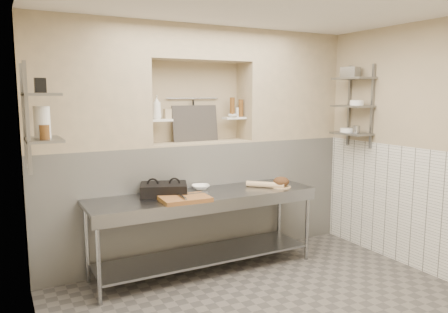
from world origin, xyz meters
TOP-DOWN VIEW (x-y plane):
  - wall_left at (-2.05, 0.00)m, footprint 0.10×3.90m
  - wall_right at (2.05, 0.00)m, footprint 0.10×3.90m
  - wall_back at (0.00, 2.00)m, footprint 4.00×0.10m
  - backwall_lower at (0.00, 1.75)m, footprint 4.00×0.40m
  - alcove_sill at (0.00, 1.75)m, footprint 1.30×0.40m
  - backwall_pillar_left at (-1.33, 1.75)m, footprint 1.35×0.40m
  - backwall_pillar_right at (1.33, 1.75)m, footprint 1.35×0.40m
  - backwall_header at (0.00, 1.75)m, footprint 1.30×0.40m
  - wainscot_left at (-1.99, 0.00)m, footprint 0.02×3.90m
  - wainscot_right at (1.99, 0.00)m, footprint 0.02×3.90m
  - alcove_shelf_left at (-0.50, 1.75)m, footprint 0.28×0.16m
  - alcove_shelf_right at (0.50, 1.75)m, footprint 0.28×0.16m
  - utensil_rail at (0.00, 1.92)m, footprint 0.70×0.02m
  - hanging_steel at (0.00, 1.90)m, footprint 0.02×0.02m
  - splash_panel at (0.00, 1.85)m, footprint 0.60×0.08m
  - shelf_rail_left_a at (-1.98, 1.25)m, footprint 0.03×0.03m
  - shelf_rail_left_b at (-1.98, 0.85)m, footprint 0.03×0.03m
  - wall_shelf_left_lower at (-1.84, 1.05)m, footprint 0.30×0.50m
  - wall_shelf_left_upper at (-1.84, 1.05)m, footprint 0.30×0.50m
  - shelf_rail_right_a at (1.98, 1.25)m, footprint 0.03×0.03m
  - shelf_rail_right_b at (1.98, 0.85)m, footprint 0.03×0.03m
  - wall_shelf_right_lower at (1.84, 1.05)m, footprint 0.30×0.50m
  - wall_shelf_right_mid at (1.84, 1.05)m, footprint 0.30×0.50m
  - wall_shelf_right_upper at (1.84, 1.05)m, footprint 0.30×0.50m
  - prep_table at (-0.19, 1.18)m, footprint 2.60×0.70m
  - panini_press at (-0.63, 1.31)m, footprint 0.59×0.51m
  - cutting_board at (-0.51, 0.98)m, footprint 0.52×0.37m
  - knife_blade at (-0.33, 1.06)m, footprint 0.27×0.05m
  - tongs at (-0.55, 0.97)m, footprint 0.05×0.27m
  - mixing_bowl at (-0.13, 1.42)m, footprint 0.27×0.27m
  - rolling_pin at (0.59, 1.15)m, footprint 0.38×0.36m
  - bread_board at (0.76, 1.06)m, footprint 0.23×0.23m
  - bread_loaf at (0.76, 1.06)m, footprint 0.19×0.19m
  - bottle_soap at (-0.53, 1.75)m, footprint 0.13×0.13m
  - jar_alcove at (-0.39, 1.77)m, footprint 0.08×0.08m
  - bowl_alcove at (0.46, 1.71)m, footprint 0.13×0.13m
  - condiment_a at (0.60, 1.75)m, footprint 0.06×0.06m
  - condiment_b at (0.50, 1.79)m, footprint 0.06×0.06m
  - condiment_c at (0.58, 1.79)m, footprint 0.07×0.07m
  - jug_left at (-1.84, 1.09)m, footprint 0.14×0.14m
  - jar_left at (-1.84, 0.93)m, footprint 0.08×0.08m
  - box_left_upper at (-1.84, 1.07)m, footprint 0.09×0.09m
  - bowl_right at (1.84, 1.13)m, footprint 0.18×0.18m
  - canister_right at (1.84, 0.97)m, footprint 0.09×0.09m
  - bowl_right_mid at (1.84, 0.98)m, footprint 0.17×0.17m
  - basket_right at (1.84, 1.11)m, footprint 0.22×0.25m

SIDE VIEW (x-z plane):
  - prep_table at x=-0.19m, z-range 0.19..1.09m
  - backwall_lower at x=0.00m, z-range 0.00..1.40m
  - wainscot_left at x=-1.99m, z-range 0.00..1.40m
  - wainscot_right at x=1.99m, z-range 0.00..1.40m
  - bread_board at x=0.76m, z-range 0.90..0.91m
  - cutting_board at x=-0.51m, z-range 0.90..0.95m
  - mixing_bowl at x=-0.13m, z-range 0.90..0.95m
  - rolling_pin at x=0.59m, z-range 0.90..0.97m
  - knife_blade at x=-0.33m, z-range 0.95..0.95m
  - tongs at x=-0.55m, z-range 0.94..0.97m
  - panini_press at x=-0.63m, z-range 0.90..1.04m
  - bread_loaf at x=0.76m, z-range 0.91..1.03m
  - wall_left at x=-2.05m, z-range 0.00..2.80m
  - wall_right at x=2.05m, z-range 0.00..2.80m
  - wall_back at x=0.00m, z-range 0.00..2.80m
  - alcove_sill at x=0.00m, z-range 1.40..1.42m
  - wall_shelf_right_lower at x=1.84m, z-range 1.49..1.51m
  - bowl_right at x=1.84m, z-range 1.51..1.57m
  - canister_right at x=1.84m, z-range 1.51..1.61m
  - wall_shelf_left_lower at x=-1.84m, z-range 1.59..1.61m
  - splash_panel at x=0.00m, z-range 1.42..1.86m
  - jar_left at x=-1.84m, z-range 1.61..1.74m
  - alcove_shelf_left at x=-0.50m, z-range 1.69..1.71m
  - alcove_shelf_right at x=0.50m, z-range 1.69..1.71m
  - bowl_alcove at x=0.46m, z-range 1.71..1.75m
  - jug_left at x=-1.84m, z-range 1.61..1.90m
  - jar_alcove at x=-0.39m, z-range 1.71..1.83m
  - condiment_c at x=0.58m, z-range 1.71..1.83m
  - hanging_steel at x=0.00m, z-range 1.63..1.93m
  - shelf_rail_left_a at x=-1.98m, z-range 1.33..2.27m
  - shelf_rail_left_b at x=-1.98m, z-range 1.33..2.27m
  - condiment_a at x=0.60m, z-range 1.71..1.93m
  - condiment_b at x=0.50m, z-range 1.71..1.96m
  - shelf_rail_right_a at x=1.98m, z-range 1.33..2.38m
  - shelf_rail_right_b at x=1.98m, z-range 1.33..2.38m
  - wall_shelf_right_mid at x=1.84m, z-range 1.84..1.86m
  - bottle_soap at x=-0.53m, z-range 1.71..1.99m
  - bowl_right_mid at x=1.84m, z-range 1.86..1.93m
  - utensil_rail at x=0.00m, z-range 1.94..1.96m
  - wall_shelf_left_upper at x=-1.84m, z-range 1.99..2.01m
  - box_left_upper at x=-1.84m, z-range 2.01..2.14m
  - backwall_pillar_left at x=-1.33m, z-range 1.40..2.80m
  - backwall_pillar_right at x=1.33m, z-range 1.40..2.80m
  - wall_shelf_right_upper at x=1.84m, z-range 2.19..2.21m
  - basket_right at x=1.84m, z-range 2.21..2.34m
  - backwall_header at x=0.00m, z-range 2.40..2.80m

